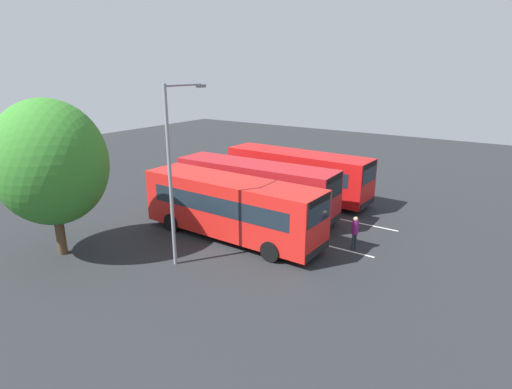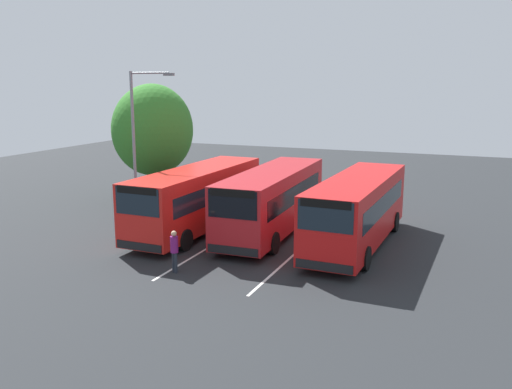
# 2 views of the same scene
# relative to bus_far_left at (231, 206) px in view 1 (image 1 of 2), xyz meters

# --- Properties ---
(ground_plane) EXTENTS (73.16, 73.16, 0.00)m
(ground_plane) POSITION_rel_bus_far_left_xyz_m (-0.49, 3.93, -1.79)
(ground_plane) COLOR #232628
(bus_far_left) EXTENTS (10.36, 2.82, 3.24)m
(bus_far_left) POSITION_rel_bus_far_left_xyz_m (0.00, 0.00, 0.00)
(bus_far_left) COLOR red
(bus_far_left) RESTS_ON ground
(bus_center_left) EXTENTS (10.38, 2.90, 3.24)m
(bus_center_left) POSITION_rel_bus_far_left_xyz_m (-1.03, 3.77, 0.00)
(bus_center_left) COLOR #AD191E
(bus_center_left) RESTS_ON ground
(bus_center_right) EXTENTS (10.38, 2.91, 3.24)m
(bus_center_right) POSITION_rel_bus_far_left_xyz_m (-0.52, 8.21, 0.00)
(bus_center_right) COLOR red
(bus_center_right) RESTS_ON ground
(pedestrian) EXTENTS (0.42, 0.42, 1.75)m
(pedestrian) POSITION_rel_bus_far_left_xyz_m (6.01, 2.22, -0.75)
(pedestrian) COLOR #232833
(pedestrian) RESTS_ON ground
(street_lamp) EXTENTS (0.24, 2.65, 8.16)m
(street_lamp) POSITION_rel_bus_far_left_xyz_m (-0.32, -3.70, 2.91)
(street_lamp) COLOR gray
(street_lamp) RESTS_ON ground
(depot_tree) EXTENTS (5.59, 5.03, 7.52)m
(depot_tree) POSITION_rel_bus_far_left_xyz_m (-5.71, -6.25, 2.79)
(depot_tree) COLOR #4C3823
(depot_tree) RESTS_ON ground
(lane_stripe_outer_left) EXTENTS (15.36, 0.17, 0.01)m
(lane_stripe_outer_left) POSITION_rel_bus_far_left_xyz_m (-0.49, 1.91, -1.78)
(lane_stripe_outer_left) COLOR silver
(lane_stripe_outer_left) RESTS_ON ground
(lane_stripe_inner_left) EXTENTS (15.36, 0.17, 0.01)m
(lane_stripe_inner_left) POSITION_rel_bus_far_left_xyz_m (-0.49, 5.95, -1.78)
(lane_stripe_inner_left) COLOR silver
(lane_stripe_inner_left) RESTS_ON ground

